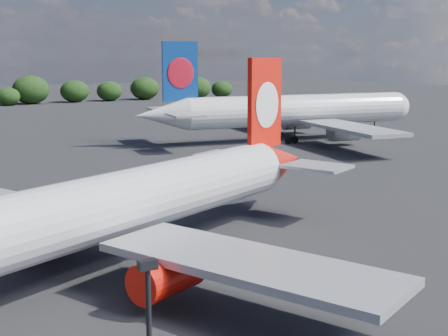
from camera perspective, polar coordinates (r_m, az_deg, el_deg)
qantas_airliner at (r=48.87m, az=-7.82°, el=-3.00°), size 45.37×43.76×15.65m
china_southern_airliner at (r=116.57m, az=5.90°, el=5.17°), size 55.60×52.99×18.14m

